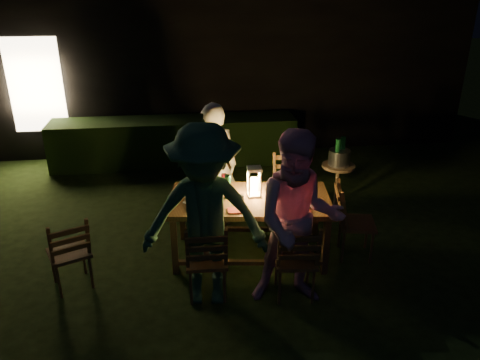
{
  "coord_description": "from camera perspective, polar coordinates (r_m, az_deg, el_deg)",
  "views": [
    {
      "loc": [
        -0.32,
        -4.1,
        3.07
      ],
      "look_at": [
        0.3,
        0.86,
        0.87
      ],
      "focal_mm": 35.0,
      "sensor_mm": 36.0,
      "label": 1
    }
  ],
  "objects": [
    {
      "name": "garden_envelope",
      "position": [
        10.37,
        -5.47,
        15.31
      ],
      "size": [
        40.0,
        40.0,
        3.2
      ],
      "color": "black",
      "rests_on": "ground"
    },
    {
      "name": "dining_table",
      "position": [
        5.33,
        1.19,
        -2.92
      ],
      "size": [
        1.91,
        1.12,
        0.76
      ],
      "rotation": [
        0.0,
        0.0,
        -0.12
      ],
      "color": "#4B2E19",
      "rests_on": "ground"
    },
    {
      "name": "chair_near_left",
      "position": [
        4.89,
        -4.03,
        -11.19
      ],
      "size": [
        0.42,
        0.45,
        0.92
      ],
      "rotation": [
        0.0,
        0.0,
        -0.02
      ],
      "color": "#4B2E19",
      "rests_on": "ground"
    },
    {
      "name": "chair_near_right",
      "position": [
        4.91,
        6.7,
        -11.12
      ],
      "size": [
        0.45,
        0.48,
        0.93
      ],
      "rotation": [
        0.0,
        0.0,
        -0.09
      ],
      "color": "#4B2E19",
      "rests_on": "ground"
    },
    {
      "name": "chair_far_left",
      "position": [
        6.2,
        -3.12,
        -2.88
      ],
      "size": [
        0.55,
        0.57,
        0.99
      ],
      "rotation": [
        0.0,
        0.0,
        2.89
      ],
      "color": "#4B2E19",
      "rests_on": "ground"
    },
    {
      "name": "chair_far_right",
      "position": [
        6.23,
        6.08,
        -2.91
      ],
      "size": [
        0.46,
        0.49,
        0.97
      ],
      "rotation": [
        0.0,
        0.0,
        3.08
      ],
      "color": "#4B2E19",
      "rests_on": "ground"
    },
    {
      "name": "chair_end",
      "position": [
        5.68,
        13.73,
        -6.41
      ],
      "size": [
        0.52,
        0.5,
        0.94
      ],
      "rotation": [
        0.0,
        0.0,
        -1.78
      ],
      "color": "#4B2E19",
      "rests_on": "ground"
    },
    {
      "name": "chair_spare",
      "position": [
        5.31,
        -19.87,
        -9.7
      ],
      "size": [
        0.54,
        0.55,
        0.89
      ],
      "rotation": [
        0.0,
        0.0,
        0.41
      ],
      "color": "#4B2E19",
      "rests_on": "ground"
    },
    {
      "name": "person_house_side",
      "position": [
        6.03,
        -3.24,
        1.83
      ],
      "size": [
        0.65,
        0.47,
        1.66
      ],
      "primitive_type": "imported",
      "rotation": [
        0.0,
        0.0,
        3.02
      ],
      "color": "#F2E9CE",
      "rests_on": "ground"
    },
    {
      "name": "person_opp_right",
      "position": [
        4.54,
        7.13,
        -4.98
      ],
      "size": [
        0.96,
        0.79,
        1.81
      ],
      "primitive_type": "imported",
      "rotation": [
        0.0,
        0.0,
        -0.12
      ],
      "color": "#E89FC2",
      "rests_on": "ground"
    },
    {
      "name": "person_opp_left",
      "position": [
        4.5,
        -4.34,
        -4.63
      ],
      "size": [
        1.29,
        0.84,
        1.88
      ],
      "primitive_type": "imported",
      "rotation": [
        0.0,
        0.0,
        -0.12
      ],
      "color": "#2C593B",
      "rests_on": "ground"
    },
    {
      "name": "lantern",
      "position": [
        5.28,
        1.74,
        -0.42
      ],
      "size": [
        0.16,
        0.16,
        0.35
      ],
      "color": "white",
      "rests_on": "dining_table"
    },
    {
      "name": "plate_far_left",
      "position": [
        5.51,
        -4.58,
        -1.13
      ],
      "size": [
        0.25,
        0.25,
        0.01
      ],
      "primitive_type": "cylinder",
      "color": "white",
      "rests_on": "dining_table"
    },
    {
      "name": "plate_near_left",
      "position": [
        5.12,
        -4.94,
        -3.19
      ],
      "size": [
        0.25,
        0.25,
        0.01
      ],
      "primitive_type": "cylinder",
      "color": "white",
      "rests_on": "dining_table"
    },
    {
      "name": "plate_far_right",
      "position": [
        5.52,
        5.82,
        -1.12
      ],
      "size": [
        0.25,
        0.25,
        0.01
      ],
      "primitive_type": "cylinder",
      "color": "white",
      "rests_on": "dining_table"
    },
    {
      "name": "plate_near_right",
      "position": [
        5.13,
        6.28,
        -3.18
      ],
      "size": [
        0.25,
        0.25,
        0.01
      ],
      "primitive_type": "cylinder",
      "color": "white",
      "rests_on": "dining_table"
    },
    {
      "name": "wineglass_a",
      "position": [
        5.52,
        -1.97,
        -0.11
      ],
      "size": [
        0.06,
        0.06,
        0.18
      ],
      "primitive_type": null,
      "color": "#59070F",
      "rests_on": "dining_table"
    },
    {
      "name": "wineglass_b",
      "position": [
        5.19,
        -6.75,
        -1.89
      ],
      "size": [
        0.06,
        0.06,
        0.18
      ],
      "primitive_type": null,
      "color": "#59070F",
      "rests_on": "dining_table"
    },
    {
      "name": "wineglass_c",
      "position": [
        5.03,
        4.69,
        -2.68
      ],
      "size": [
        0.06,
        0.06,
        0.18
      ],
      "primitive_type": null,
      "color": "#59070F",
      "rests_on": "dining_table"
    },
    {
      "name": "wineglass_d",
      "position": [
        5.47,
        7.67,
        -0.53
      ],
      "size": [
        0.06,
        0.06,
        0.18
      ],
      "primitive_type": null,
      "color": "#59070F",
      "rests_on": "dining_table"
    },
    {
      "name": "wineglass_e",
      "position": [
        4.99,
        0.12,
        -2.79
      ],
      "size": [
        0.06,
        0.06,
        0.18
      ],
      "primitive_type": null,
      "color": "silver",
      "rests_on": "dining_table"
    },
    {
      "name": "bottle_table",
      "position": [
        5.24,
        -1.53,
        -0.82
      ],
      "size": [
        0.07,
        0.07,
        0.28
      ],
      "primitive_type": "cylinder",
      "color": "#0F471E",
      "rests_on": "dining_table"
    },
    {
      "name": "napkin_left",
      "position": [
        5.01,
        -0.45,
        -3.74
      ],
      "size": [
        0.18,
        0.14,
        0.01
      ],
      "primitive_type": "cube",
      "color": "red",
      "rests_on": "dining_table"
    },
    {
      "name": "napkin_right",
      "position": [
        5.07,
        7.5,
        -3.6
      ],
      "size": [
        0.18,
        0.14,
        0.01
      ],
      "primitive_type": "cube",
      "color": "red",
      "rests_on": "dining_table"
    },
    {
      "name": "phone",
      "position": [
        5.05,
        -5.8,
        -3.63
      ],
      "size": [
        0.14,
        0.07,
        0.01
      ],
      "primitive_type": "cube",
      "color": "black",
      "rests_on": "dining_table"
    },
    {
      "name": "side_table",
      "position": [
        6.74,
        11.88,
        1.24
      ],
      "size": [
        0.47,
        0.47,
        0.63
      ],
      "color": "brown",
      "rests_on": "ground"
    },
    {
      "name": "ice_bucket",
      "position": [
        6.67,
        12.01,
        2.7
      ],
      "size": [
        0.3,
        0.3,
        0.22
      ],
      "primitive_type": "cylinder",
      "color": "#A5A8AD",
      "rests_on": "side_table"
    },
    {
      "name": "bottle_bucket_a",
      "position": [
        6.6,
        11.74,
        2.96
      ],
      "size": [
        0.07,
        0.07,
        0.32
      ],
      "primitive_type": "cylinder",
      "color": "#0F471E",
      "rests_on": "side_table"
    },
    {
      "name": "bottle_bucket_b",
      "position": [
        6.71,
        12.35,
        3.23
      ],
      "size": [
        0.07,
        0.07,
        0.32
      ],
      "primitive_type": "cylinder",
      "color": "#0F471E",
      "rests_on": "side_table"
    }
  ]
}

